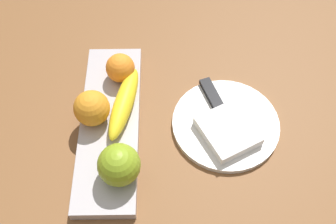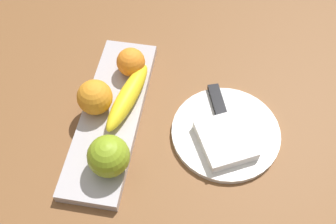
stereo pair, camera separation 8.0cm
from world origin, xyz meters
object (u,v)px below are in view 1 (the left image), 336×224
apple (116,165)px  folded_napkin (228,131)px  orange_near_banana (120,68)px  banana (125,103)px  knife (215,101)px  fruit_tray (110,124)px  orange_near_apple (92,108)px  dinner_plate (225,124)px

apple → folded_napkin: size_ratio=0.72×
orange_near_banana → banana: bearing=8.9°
apple → knife: (-0.17, 0.20, -0.05)m
fruit_tray → orange_near_apple: 0.06m
fruit_tray → orange_near_banana: size_ratio=6.34×
banana → folded_napkin: 0.22m
orange_near_apple → orange_near_banana: 0.12m
orange_near_apple → knife: 0.26m
folded_napkin → knife: folded_napkin is taller
apple → orange_near_banana: 0.24m
orange_near_banana → knife: 0.22m
orange_near_apple → dinner_plate: size_ratio=0.33×
fruit_tray → folded_napkin: 0.24m
apple → orange_near_apple: apple is taller
fruit_tray → folded_napkin: size_ratio=3.60×
fruit_tray → folded_napkin: bearing=83.4°
dinner_plate → folded_napkin: folded_napkin is taller
knife → banana: bearing=-103.6°
orange_near_banana → dinner_plate: (0.11, 0.22, -0.05)m
banana → orange_near_banana: bearing=21.5°
knife → fruit_tray: bearing=-96.6°
orange_near_apple → dinner_plate: orange_near_apple is taller
banana → orange_near_banana: (-0.08, -0.01, 0.01)m
fruit_tray → banana: banana is taller
dinner_plate → knife: bearing=-160.0°
fruit_tray → orange_near_apple: orange_near_apple is taller
dinner_plate → folded_napkin: size_ratio=2.02×
orange_near_banana → folded_napkin: bearing=57.2°
apple → orange_near_apple: size_ratio=1.09×
dinner_plate → folded_napkin: 0.03m
banana → dinner_plate: banana is taller
fruit_tray → orange_near_apple: (-0.01, -0.03, 0.05)m
orange_near_apple → dinner_plate: bearing=88.5°
orange_near_apple → folded_napkin: bearing=82.7°
folded_napkin → knife: 0.08m
fruit_tray → apple: size_ratio=5.00×
dinner_plate → apple: bearing=-60.8°
apple → dinner_plate: (-0.12, 0.22, -0.06)m
fruit_tray → orange_near_banana: 0.12m
orange_near_apple → fruit_tray: bearing=77.2°
orange_near_apple → folded_napkin: size_ratio=0.66×
orange_near_apple → orange_near_banana: size_ratio=1.16×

